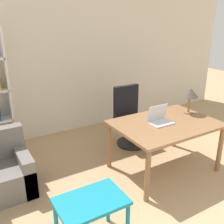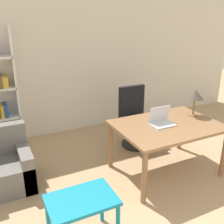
{
  "view_description": "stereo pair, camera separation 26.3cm",
  "coord_description": "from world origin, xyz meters",
  "px_view_note": "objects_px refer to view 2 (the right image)",
  "views": [
    {
      "loc": [
        -1.89,
        -0.25,
        2.23
      ],
      "look_at": [
        -0.2,
        2.57,
        1.02
      ],
      "focal_mm": 42.0,
      "sensor_mm": 36.0,
      "label": 1
    },
    {
      "loc": [
        -1.66,
        -0.37,
        2.23
      ],
      "look_at": [
        -0.2,
        2.57,
        1.02
      ],
      "focal_mm": 42.0,
      "sensor_mm": 36.0,
      "label": 2
    }
  ],
  "objects_px": {
    "side_table_blue": "(82,206)",
    "office_chair": "(135,119)",
    "desk": "(167,130)",
    "laptop": "(161,120)",
    "table_lamp": "(195,95)",
    "armchair": "(6,168)"
  },
  "relations": [
    {
      "from": "laptop",
      "to": "side_table_blue",
      "type": "distance_m",
      "value": 1.73
    },
    {
      "from": "desk",
      "to": "armchair",
      "type": "height_order",
      "value": "armchair"
    },
    {
      "from": "laptop",
      "to": "table_lamp",
      "type": "bearing_deg",
      "value": 6.33
    },
    {
      "from": "table_lamp",
      "to": "armchair",
      "type": "relative_size",
      "value": 0.5
    },
    {
      "from": "desk",
      "to": "side_table_blue",
      "type": "distance_m",
      "value": 1.76
    },
    {
      "from": "office_chair",
      "to": "armchair",
      "type": "distance_m",
      "value": 2.28
    },
    {
      "from": "desk",
      "to": "office_chair",
      "type": "distance_m",
      "value": 1.02
    },
    {
      "from": "desk",
      "to": "side_table_blue",
      "type": "xyz_separation_m",
      "value": [
        -1.58,
        -0.73,
        -0.22
      ]
    },
    {
      "from": "table_lamp",
      "to": "office_chair",
      "type": "height_order",
      "value": "table_lamp"
    },
    {
      "from": "laptop",
      "to": "office_chair",
      "type": "height_order",
      "value": "office_chair"
    },
    {
      "from": "office_chair",
      "to": "desk",
      "type": "bearing_deg",
      "value": -93.79
    },
    {
      "from": "desk",
      "to": "laptop",
      "type": "height_order",
      "value": "laptop"
    },
    {
      "from": "side_table_blue",
      "to": "office_chair",
      "type": "bearing_deg",
      "value": 46.31
    },
    {
      "from": "office_chair",
      "to": "side_table_blue",
      "type": "bearing_deg",
      "value": -133.69
    },
    {
      "from": "desk",
      "to": "armchair",
      "type": "distance_m",
      "value": 2.32
    },
    {
      "from": "desk",
      "to": "office_chair",
      "type": "relative_size",
      "value": 1.39
    },
    {
      "from": "armchair",
      "to": "office_chair",
      "type": "bearing_deg",
      "value": 8.32
    },
    {
      "from": "desk",
      "to": "side_table_blue",
      "type": "relative_size",
      "value": 2.2
    },
    {
      "from": "side_table_blue",
      "to": "armchair",
      "type": "relative_size",
      "value": 0.82
    },
    {
      "from": "laptop",
      "to": "armchair",
      "type": "relative_size",
      "value": 0.41
    },
    {
      "from": "armchair",
      "to": "desk",
      "type": "bearing_deg",
      "value": -17.13
    },
    {
      "from": "desk",
      "to": "armchair",
      "type": "bearing_deg",
      "value": 162.87
    }
  ]
}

